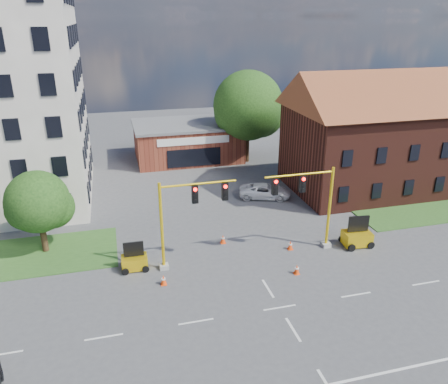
# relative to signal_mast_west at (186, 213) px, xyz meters

# --- Properties ---
(ground) EXTENTS (120.00, 120.00, 0.00)m
(ground) POSITION_rel_signal_mast_west_xyz_m (4.36, -6.00, -3.92)
(ground) COLOR #48494B
(ground) RESTS_ON ground
(grass_verge_ne) EXTENTS (14.00, 4.00, 0.08)m
(grass_verge_ne) POSITION_rel_signal_mast_west_xyz_m (22.36, 3.00, -3.88)
(grass_verge_ne) COLOR #2E5720
(grass_verge_ne) RESTS_ON ground
(lane_markings) EXTENTS (60.00, 36.00, 0.01)m
(lane_markings) POSITION_rel_signal_mast_west_xyz_m (4.36, -9.00, -3.91)
(lane_markings) COLOR silver
(lane_markings) RESTS_ON ground
(brick_shop) EXTENTS (12.40, 8.40, 4.30)m
(brick_shop) POSITION_rel_signal_mast_west_xyz_m (4.36, 23.99, -1.76)
(brick_shop) COLOR maroon
(brick_shop) RESTS_ON ground
(townhouse_row) EXTENTS (21.00, 11.00, 11.50)m
(townhouse_row) POSITION_rel_signal_mast_west_xyz_m (22.36, 10.00, 2.01)
(townhouse_row) COLOR #491E16
(townhouse_row) RESTS_ON ground
(tree_large) EXTENTS (8.23, 7.84, 10.47)m
(tree_large) POSITION_rel_signal_mast_west_xyz_m (11.26, 21.08, 2.36)
(tree_large) COLOR #382214
(tree_large) RESTS_ON ground
(tree_nw_front) EXTENTS (4.60, 4.38, 6.12)m
(tree_nw_front) POSITION_rel_signal_mast_west_xyz_m (-9.42, 4.58, -0.17)
(tree_nw_front) COLOR #382214
(tree_nw_front) RESTS_ON ground
(signal_mast_west) EXTENTS (5.30, 0.60, 6.20)m
(signal_mast_west) POSITION_rel_signal_mast_west_xyz_m (0.00, 0.00, 0.00)
(signal_mast_west) COLOR #989892
(signal_mast_west) RESTS_ON ground
(signal_mast_east) EXTENTS (5.30, 0.60, 6.20)m
(signal_mast_east) POSITION_rel_signal_mast_west_xyz_m (8.71, 0.00, 0.00)
(signal_mast_east) COLOR #989892
(signal_mast_east) RESTS_ON ground
(trailer_west) EXTENTS (1.73, 1.17, 1.95)m
(trailer_west) POSITION_rel_signal_mast_west_xyz_m (-3.55, 0.45, -3.31)
(trailer_west) COLOR yellow
(trailer_west) RESTS_ON ground
(trailer_east) EXTENTS (2.12, 1.51, 2.29)m
(trailer_east) POSITION_rel_signal_mast_west_xyz_m (12.61, -0.41, -3.20)
(trailer_east) COLOR yellow
(trailer_east) RESTS_ON ground
(cone_a) EXTENTS (0.40, 0.40, 0.70)m
(cone_a) POSITION_rel_signal_mast_west_xyz_m (-1.92, -1.90, -3.58)
(cone_a) COLOR #FF440D
(cone_a) RESTS_ON ground
(cone_b) EXTENTS (0.40, 0.40, 0.70)m
(cone_b) POSITION_rel_signal_mast_west_xyz_m (3.11, 2.45, -3.58)
(cone_b) COLOR #FF440D
(cone_b) RESTS_ON ground
(cone_c) EXTENTS (0.40, 0.40, 0.70)m
(cone_c) POSITION_rel_signal_mast_west_xyz_m (6.77, -2.88, -3.58)
(cone_c) COLOR #FF440D
(cone_c) RESTS_ON ground
(cone_d) EXTENTS (0.40, 0.40, 0.70)m
(cone_d) POSITION_rel_signal_mast_west_xyz_m (7.64, 0.28, -3.58)
(cone_d) COLOR #FF440D
(cone_d) RESTS_ON ground
(pickup_white) EXTENTS (5.24, 3.63, 1.33)m
(pickup_white) POSITION_rel_signal_mast_west_xyz_m (9.14, 10.00, -3.26)
(pickup_white) COLOR white
(pickup_white) RESTS_ON ground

